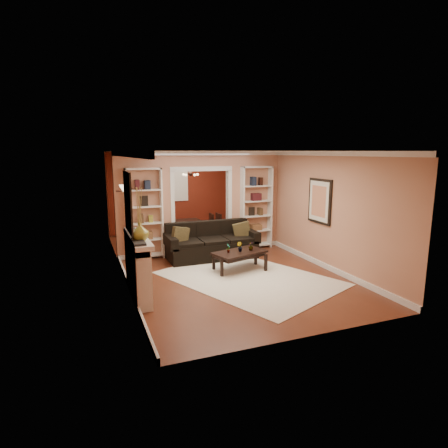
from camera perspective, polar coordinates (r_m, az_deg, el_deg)
name	(u,v)px	position (r m, az deg, el deg)	size (l,w,h in m)	color
floor	(217,263)	(9.25, -1.13, -5.96)	(8.00, 8.00, 0.00)	brown
ceiling	(216,151)	(8.85, -1.20, 11.01)	(8.00, 8.00, 0.00)	white
wall_back	(176,192)	(12.76, -7.31, 4.82)	(8.00, 8.00, 0.00)	tan
wall_front	(313,248)	(5.44, 13.36, -3.60)	(8.00, 8.00, 0.00)	tan
wall_left	(120,214)	(8.47, -15.63, 1.44)	(8.00, 8.00, 0.00)	tan
wall_right	(298,204)	(9.94, 11.15, 2.99)	(8.00, 8.00, 0.00)	tan
partition_wall	(201,203)	(10.08, -3.49, 3.29)	(4.50, 0.15, 2.70)	tan
red_back_panel	(176,193)	(12.73, -7.27, 4.68)	(4.44, 0.04, 2.64)	maroon
dining_window	(176,186)	(12.67, -7.25, 5.69)	(0.78, 0.03, 0.98)	#8CA5CC
area_rug	(249,278)	(8.17, 3.77, -8.26)	(2.57, 3.60, 0.01)	white
sofa	(212,241)	(9.55, -1.88, -2.58)	(2.34, 1.01, 0.91)	black
pillow_left	(180,236)	(9.26, -6.69, -1.78)	(0.43, 0.12, 0.43)	brown
pillow_right	(242,231)	(9.79, 2.74, -1.03)	(0.43, 0.12, 0.43)	brown
coffee_table	(240,261)	(8.63, 2.39, -5.65)	(1.20, 0.65, 0.45)	black
plant_left	(228,248)	(8.44, 0.67, -3.71)	(0.11, 0.07, 0.20)	#336626
plant_center	(240,247)	(8.54, 2.41, -3.50)	(0.12, 0.10, 0.22)	#336626
plant_right	(251,246)	(8.65, 4.11, -3.40)	(0.11, 0.11, 0.19)	#336626
bookshelf_left	(144,214)	(9.59, -12.02, 1.47)	(0.90, 0.30, 2.30)	white
bookshelf_right	(256,208)	(10.52, 4.89, 2.49)	(0.90, 0.30, 2.30)	white
fireplace	(139,267)	(7.20, -12.86, -6.36)	(0.32, 1.70, 1.16)	white
vase	(140,232)	(6.67, -12.68, -1.15)	(0.31, 0.31, 0.32)	olive
mirror	(128,202)	(6.93, -14.44, 3.23)	(0.03, 0.95, 1.10)	silver
wall_sconce	(120,190)	(8.96, -15.50, 5.05)	(0.18, 0.18, 0.22)	#FFE0A5
framed_art	(319,201)	(9.07, 14.33, 3.39)	(0.04, 0.85, 1.05)	black
dining_table	(191,232)	(11.54, -4.99, -1.15)	(0.89, 1.60, 0.56)	black
dining_chair_nw	(176,231)	(11.09, -7.30, -1.07)	(0.39, 0.39, 0.79)	black
dining_chair_ne	(211,227)	(11.39, -1.93, -0.48)	(0.43, 0.43, 0.87)	black
dining_chair_sw	(171,227)	(11.66, -8.01, -0.46)	(0.40, 0.40, 0.81)	black
dining_chair_se	(205,225)	(11.96, -2.87, -0.18)	(0.38, 0.38, 0.77)	black
chandelier	(186,174)	(11.45, -5.82, 7.53)	(0.50, 0.50, 0.30)	#321C16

